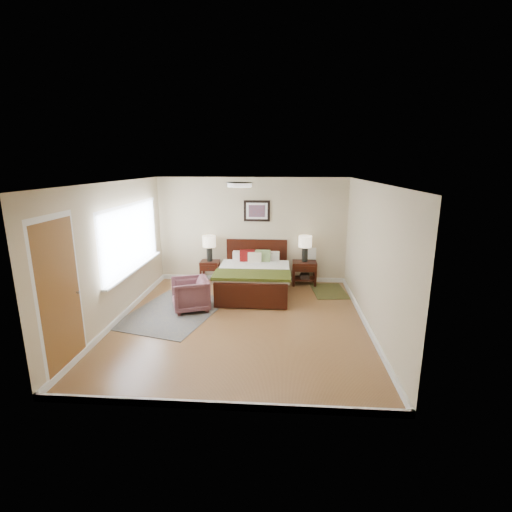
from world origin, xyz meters
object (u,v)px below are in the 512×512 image
Objects in this scene: bed at (254,273)px; lamp_right at (305,244)px; nightstand_left at (210,266)px; nightstand_right at (304,270)px; lamp_left at (209,244)px; rug_persian at (174,312)px; armchair at (190,294)px.

lamp_right reaches higher than bed.
nightstand_left is 0.94× the size of nightstand_right.
lamp_left reaches higher than nightstand_right.
rug_persian is at bearing -140.50° from bed.
nightstand_right is 2.90m from armchair.
armchair is at bearing -138.05° from bed.
nightstand_left is 1.74m from armchair.
nightstand_right is 0.92× the size of lamp_left.
nightstand_right is at bearing 0.14° from nightstand_left.
nightstand_right is 0.26× the size of rug_persian.
lamp_left is at bearing 179.64° from nightstand_right.
armchair is (-0.05, -1.75, -0.63)m from lamp_left.
rug_persian is at bearing -100.39° from lamp_left.
nightstand_left is 0.87× the size of lamp_left.
nightstand_right is (1.14, 0.69, -0.12)m from bed.
lamp_right is at bearing 50.76° from rug_persian.
lamp_left is 0.87× the size of armchair.
lamp_right reaches higher than lamp_left.
bed reaches higher than armchair.
lamp_left is (-2.26, 0.01, 0.60)m from nightstand_right.
nightstand_left is 2.33m from lamp_right.
bed is 1.58m from armchair.
nightstand_left is at bearing -179.86° from nightstand_right.
nightstand_left is (-1.12, 0.68, -0.06)m from bed.
nightstand_left is 0.54m from lamp_left.
nightstand_left is at bearing 94.07° from rug_persian.
nightstand_right is at bearing -0.36° from lamp_left.
lamp_right is (2.26, 0.02, 0.57)m from nightstand_left.
lamp_left is 1.00× the size of lamp_right.
lamp_right is at bearing 31.50° from bed.
lamp_right is 0.87× the size of armchair.
lamp_right is (2.26, 0.00, 0.03)m from lamp_left.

